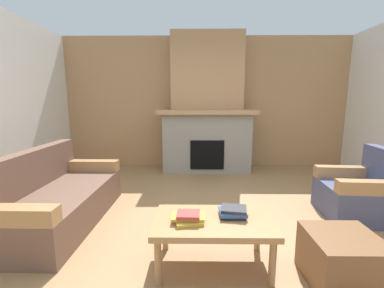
{
  "coord_description": "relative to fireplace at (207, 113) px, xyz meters",
  "views": [
    {
      "loc": [
        -0.23,
        -2.58,
        1.43
      ],
      "look_at": [
        -0.27,
        0.74,
        0.85
      ],
      "focal_mm": 24.21,
      "sensor_mm": 36.0,
      "label": 1
    }
  ],
  "objects": [
    {
      "name": "ground",
      "position": [
        0.0,
        -2.62,
        -1.16
      ],
      "size": [
        9.0,
        9.0,
        0.0
      ],
      "primitive_type": "plane",
      "color": "#9E754C"
    },
    {
      "name": "wall_back_wood_panel",
      "position": [
        0.0,
        0.38,
        0.19
      ],
      "size": [
        6.0,
        0.12,
        2.7
      ],
      "primitive_type": "cube",
      "color": "tan",
      "rests_on": "ground"
    },
    {
      "name": "fireplace",
      "position": [
        0.0,
        0.0,
        0.0
      ],
      "size": [
        1.9,
        0.82,
        2.7
      ],
      "color": "gray",
      "rests_on": "ground"
    },
    {
      "name": "couch",
      "position": [
        -1.84,
        -2.39,
        -0.88
      ],
      "size": [
        0.86,
        1.81,
        0.85
      ],
      "color": "brown",
      "rests_on": "ground"
    },
    {
      "name": "armchair",
      "position": [
        1.79,
        -2.17,
        -0.87
      ],
      "size": [
        0.81,
        0.81,
        0.85
      ],
      "color": "#474C6B",
      "rests_on": "ground"
    },
    {
      "name": "coffee_table",
      "position": [
        -0.07,
        -3.16,
        -0.79
      ],
      "size": [
        1.0,
        0.6,
        0.43
      ],
      "color": "#A87A4C",
      "rests_on": "ground"
    },
    {
      "name": "ottoman",
      "position": [
        0.91,
        -3.37,
        -0.96
      ],
      "size": [
        0.52,
        0.52,
        0.4
      ],
      "primitive_type": "cube",
      "color": "brown",
      "rests_on": "ground"
    },
    {
      "name": "book_stack_near_edge",
      "position": [
        -0.29,
        -3.21,
        -0.7
      ],
      "size": [
        0.27,
        0.25,
        0.08
      ],
      "color": "gold",
      "rests_on": "coffee_table"
    },
    {
      "name": "book_stack_center",
      "position": [
        0.1,
        -3.1,
        -0.69
      ],
      "size": [
        0.24,
        0.21,
        0.08
      ],
      "color": "#2D2D33",
      "rests_on": "coffee_table"
    }
  ]
}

